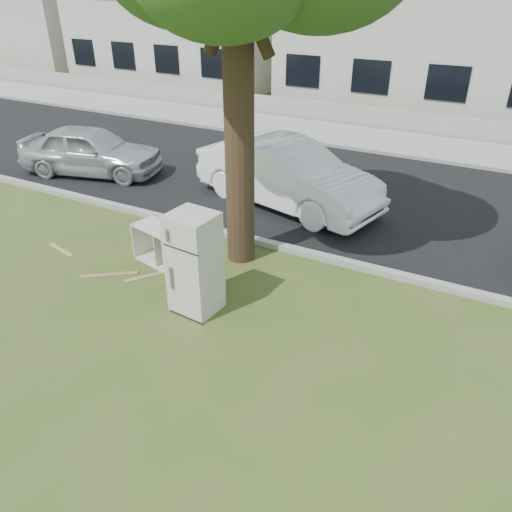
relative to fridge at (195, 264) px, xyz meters
The scene contains 16 objects.
ground 0.89m from the fridge, 20.02° to the left, with size 120.00×120.00×0.00m, color #384E1B.
road 6.14m from the fridge, 88.11° to the left, with size 120.00×7.00×0.01m, color black.
kerb_near 2.68m from the fridge, 85.47° to the left, with size 120.00×0.18×0.12m, color gray.
kerb_far 9.66m from the fridge, 88.81° to the left, with size 120.00×0.18×0.12m, color gray.
sidewalk 11.11m from the fridge, 88.97° to the left, with size 120.00×2.80×0.01m, color gray.
low_wall 12.69m from the fridge, 89.10° to the left, with size 120.00×0.15×0.70m, color gray.
townhouse_left 21.33m from the fridge, 123.88° to the left, with size 10.20×8.16×7.04m.
townhouse_center 17.80m from the fridge, 89.35° to the left, with size 11.22×8.16×7.44m.
filler_left 31.59m from the fridge, 144.99° to the left, with size 16.00×9.00×6.40m, color #B7B7A7.
fridge is the anchor object (origin of this frame).
cabinet 1.90m from the fridge, 146.44° to the left, with size 0.96×0.59×0.75m, color beige.
plank_a 2.23m from the fridge, behind, with size 1.07×0.09×0.02m, color #977549.
plank_b 3.72m from the fridge, behind, with size 0.80×0.08×0.02m, color tan.
plank_c 1.68m from the fridge, 165.07° to the left, with size 0.80×0.09×0.02m, color #9C8356.
car_center 4.70m from the fridge, 96.11° to the left, with size 1.63×4.69×1.54m, color white.
car_left 7.48m from the fridge, 146.50° to the left, with size 1.58×3.92×1.34m, color #AAAEB1.
Camera 1 is at (3.90, -5.74, 4.92)m, focal length 35.00 mm.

